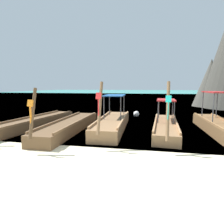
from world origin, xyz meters
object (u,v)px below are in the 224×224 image
Objects in this scene: longtail_boat_orange_ribbon at (70,126)px; mooring_buoy_near at (136,114)px; longtail_boat_green_ribbon at (36,122)px; longtail_boat_violet_ribbon at (219,127)px; longtail_boat_turquoise_ribbon at (165,126)px; longtail_boat_red_ribbon at (113,123)px.

mooring_buoy_near is at bearing 60.01° from longtail_boat_orange_ribbon.
longtail_boat_orange_ribbon reaches higher than mooring_buoy_near.
longtail_boat_green_ribbon is at bearing 165.95° from longtail_boat_orange_ribbon.
longtail_boat_green_ribbon reaches higher than longtail_boat_orange_ribbon.
longtail_boat_turquoise_ribbon is at bearing 179.63° from longtail_boat_violet_ribbon.
longtail_boat_violet_ribbon is 14.61× the size of mooring_buoy_near.
longtail_boat_green_ribbon is 7.50m from mooring_buoy_near.
longtail_boat_green_ribbon reaches higher than mooring_buoy_near.
longtail_boat_orange_ribbon is 7.73m from longtail_boat_violet_ribbon.
longtail_boat_violet_ribbon is at bearing -46.52° from mooring_buoy_near.
longtail_boat_red_ribbon is (2.20, 0.86, 0.07)m from longtail_boat_orange_ribbon.
longtail_boat_violet_ribbon reaches higher than longtail_boat_red_ribbon.
longtail_boat_green_ribbon is 1.09× the size of longtail_boat_red_ribbon.
longtail_boat_red_ribbon is 4.80m from mooring_buoy_near.
longtail_boat_violet_ribbon is (2.62, -0.02, 0.05)m from longtail_boat_turquoise_ribbon.
longtail_boat_orange_ribbon is 1.04× the size of longtail_boat_red_ribbon.
longtail_boat_violet_ribbon reaches higher than mooring_buoy_near.
longtail_boat_red_ribbon reaches higher than longtail_boat_green_ribbon.
longtail_boat_violet_ribbon is at bearing -0.37° from longtail_boat_turquoise_ribbon.
longtail_boat_red_ribbon is at bearing -102.11° from mooring_buoy_near.
mooring_buoy_near is at bearing 133.48° from longtail_boat_violet_ribbon.
longtail_boat_green_ribbon is 7.51m from longtail_boat_turquoise_ribbon.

